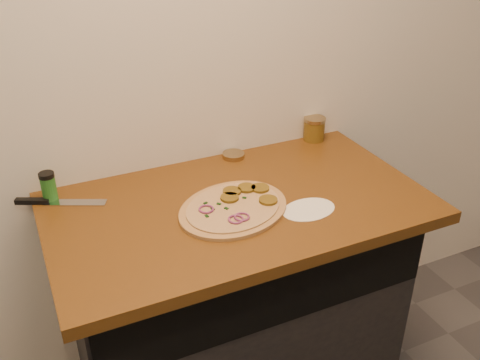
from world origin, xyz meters
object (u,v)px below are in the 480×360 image
pizza (234,207)px  salsa_jar (314,129)px  chefs_knife (52,202)px  spice_shaker (49,186)px

pizza → salsa_jar: bearing=34.5°
chefs_knife → salsa_jar: salsa_jar is taller
salsa_jar → spice_shaker: 1.01m
chefs_knife → salsa_jar: (1.00, 0.07, 0.04)m
chefs_knife → spice_shaker: bearing=93.5°
salsa_jar → spice_shaker: size_ratio=0.95×
pizza → spice_shaker: (-0.51, 0.30, 0.04)m
chefs_knife → salsa_jar: size_ratio=2.93×
pizza → chefs_knife: pizza is taller
pizza → salsa_jar: size_ratio=5.11×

